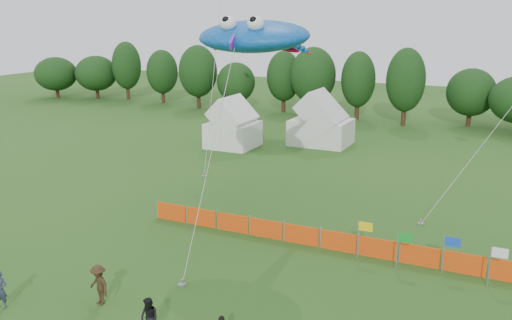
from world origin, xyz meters
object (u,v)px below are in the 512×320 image
at_px(spectator_a, 0,290).
at_px(stingray_kite, 258,36).
at_px(barrier_fence, 319,238).
at_px(spectator_c, 99,285).
at_px(tent_right, 321,124).
at_px(spectator_b, 149,318).
at_px(tent_left, 233,127).

relative_size(spectator_a, stingray_kite, 0.10).
height_order(barrier_fence, spectator_c, spectator_c).
bearing_deg(spectator_a, tent_right, 63.81).
bearing_deg(stingray_kite, barrier_fence, -20.19).
height_order(tent_right, spectator_b, tent_right).
bearing_deg(spectator_c, tent_left, 123.85).
bearing_deg(spectator_c, spectator_b, -2.44).
bearing_deg(tent_left, spectator_b, -67.72).
xyz_separation_m(tent_left, spectator_a, (4.96, -29.35, -1.01)).
relative_size(tent_right, spectator_c, 3.06).
distance_m(tent_left, barrier_fence, 23.11).
distance_m(spectator_c, stingray_kite, 14.69).
bearing_deg(spectator_b, stingray_kite, 109.04).
bearing_deg(barrier_fence, stingray_kite, 159.81).
distance_m(spectator_a, spectator_b, 6.78).
distance_m(barrier_fence, spectator_a, 14.88).
distance_m(spectator_b, spectator_c, 3.56).
xyz_separation_m(barrier_fence, spectator_b, (-2.81, -10.61, 0.29)).
height_order(spectator_b, spectator_c, spectator_c).
relative_size(tent_left, barrier_fence, 0.20).
bearing_deg(spectator_b, spectator_c, 172.99).
relative_size(tent_right, spectator_b, 3.33).
height_order(spectator_a, spectator_b, spectator_a).
height_order(spectator_b, stingray_kite, stingray_kite).
height_order(tent_left, spectator_a, tent_left).
xyz_separation_m(spectator_a, stingray_kite, (5.30, 12.97, 9.62)).
xyz_separation_m(tent_right, spectator_c, (1.63, -31.71, -1.01)).
distance_m(tent_right, spectator_b, 33.28).
bearing_deg(spectator_c, stingray_kite, 96.97).
bearing_deg(spectator_a, tent_left, 76.38).
height_order(tent_right, stingray_kite, stingray_kite).
distance_m(barrier_fence, spectator_b, 10.98).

